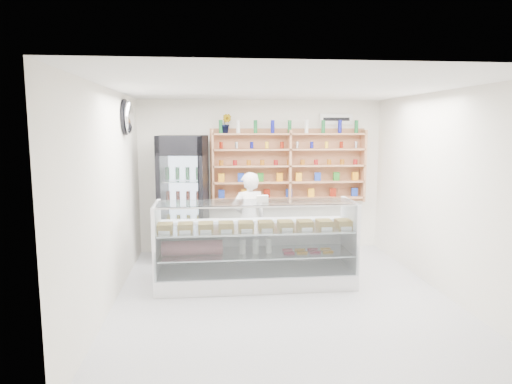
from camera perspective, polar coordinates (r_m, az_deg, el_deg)
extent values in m
plane|color=silver|center=(6.43, 3.27, -12.89)|extent=(5.00, 5.00, 0.00)
plane|color=white|center=(6.02, 3.49, 12.83)|extent=(5.00, 5.00, 0.00)
plane|color=white|center=(8.53, 0.66, 2.03)|extent=(4.50, 0.00, 4.50)
plane|color=white|center=(3.67, 9.72, -6.23)|extent=(4.50, 0.00, 4.50)
plane|color=white|center=(6.13, -17.88, -0.76)|extent=(0.00, 5.00, 5.00)
plane|color=white|center=(6.80, 22.42, -0.13)|extent=(0.00, 5.00, 5.00)
cube|color=white|center=(6.81, -0.08, -10.59)|extent=(2.86, 0.81, 0.24)
cube|color=white|center=(7.05, -0.39, -6.38)|extent=(2.86, 0.05, 0.60)
cube|color=silver|center=(6.70, -0.08, -7.62)|extent=(2.75, 0.71, 0.02)
cube|color=silver|center=(6.61, -0.08, -4.67)|extent=(2.81, 0.75, 0.02)
cube|color=silver|center=(6.26, 0.29, -6.35)|extent=(2.81, 0.12, 1.00)
cube|color=silver|center=(6.49, -0.04, -1.31)|extent=(2.81, 0.57, 0.01)
imported|color=silver|center=(7.56, -0.90, -3.46)|extent=(0.64, 0.48, 1.58)
cube|color=black|center=(7.95, -9.03, -0.82)|extent=(0.87, 0.85, 2.16)
cube|color=#2A0538|center=(7.51, -8.96, 5.71)|extent=(0.76, 0.13, 0.30)
cube|color=silver|center=(7.60, -8.78, -1.98)|extent=(0.65, 0.10, 1.71)
cube|color=tan|center=(8.29, -5.40, 3.14)|extent=(0.04, 0.28, 1.33)
cube|color=tan|center=(8.42, 4.18, 3.23)|extent=(0.04, 0.28, 1.33)
cube|color=tan|center=(8.78, 13.22, 3.23)|extent=(0.04, 0.28, 1.33)
cube|color=tan|center=(8.49, 4.14, -0.74)|extent=(2.80, 0.28, 0.03)
cube|color=tan|center=(8.45, 4.16, 1.27)|extent=(2.80, 0.28, 0.03)
cube|color=tan|center=(8.42, 4.18, 3.30)|extent=(2.80, 0.28, 0.03)
cube|color=tan|center=(8.40, 4.20, 5.34)|extent=(2.80, 0.28, 0.03)
cube|color=tan|center=(8.39, 4.22, 7.25)|extent=(2.80, 0.28, 0.03)
imported|color=#1E6626|center=(8.27, -3.76, 8.53)|extent=(0.23, 0.21, 0.34)
ellipsoid|color=silver|center=(7.22, -15.65, 8.98)|extent=(0.15, 0.50, 0.50)
cube|color=white|center=(8.72, 9.98, 8.95)|extent=(0.62, 0.03, 0.20)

